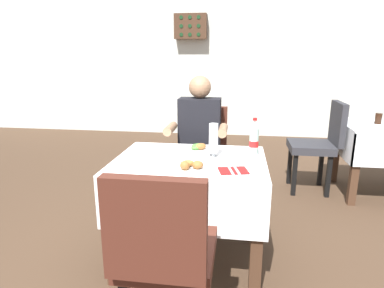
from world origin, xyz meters
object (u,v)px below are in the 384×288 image
(chair_far_diner_seat, at_px, (203,154))
(background_table_tumbler, at_px, (378,119))
(chair_near_camera_side, at_px, (164,252))
(cola_bottle_primary, at_px, (254,140))
(wall_bottle_rack, at_px, (191,26))
(plate_near_camera, at_px, (190,167))
(napkin_cutlery_set, at_px, (233,170))
(beer_glass_left, at_px, (213,141))
(main_dining_table, at_px, (190,185))
(plate_far_diner, at_px, (199,148))
(background_dining_table, at_px, (384,143))
(seated_diner_far, at_px, (199,140))
(background_chair_left, at_px, (320,141))

(chair_far_diner_seat, height_order, background_table_tumbler, chair_far_diner_seat)
(chair_near_camera_side, distance_m, cola_bottle_primary, 1.06)
(chair_far_diner_seat, bearing_deg, wall_bottle_rack, 100.33)
(plate_near_camera, bearing_deg, chair_far_diner_seat, 91.90)
(wall_bottle_rack, bearing_deg, napkin_cutlery_set, -78.16)
(plate_near_camera, xyz_separation_m, beer_glass_left, (0.12, 0.28, 0.10))
(chair_far_diner_seat, xyz_separation_m, wall_bottle_rack, (-0.57, 3.11, 1.38))
(main_dining_table, relative_size, plate_far_diner, 4.53)
(main_dining_table, xyz_separation_m, background_dining_table, (1.80, 1.44, -0.01))
(chair_far_diner_seat, height_order, wall_bottle_rack, wall_bottle_rack)
(background_table_tumbler, bearing_deg, cola_bottle_primary, -134.36)
(plate_far_diner, distance_m, beer_glass_left, 0.21)
(main_dining_table, distance_m, seated_diner_far, 0.69)
(chair_far_diner_seat, xyz_separation_m, plate_far_diner, (0.03, -0.57, 0.21))
(plate_far_diner, bearing_deg, plate_near_camera, -89.91)
(napkin_cutlery_set, bearing_deg, seated_diner_far, 109.72)
(chair_far_diner_seat, height_order, cola_bottle_primary, cola_bottle_primary)
(main_dining_table, relative_size, wall_bottle_rack, 1.79)
(chair_near_camera_side, distance_m, beer_glass_left, 0.92)
(plate_far_diner, distance_m, background_chair_left, 1.69)
(plate_near_camera, height_order, wall_bottle_rack, wall_bottle_rack)
(chair_near_camera_side, bearing_deg, chair_far_diner_seat, 90.00)
(chair_far_diner_seat, height_order, seated_diner_far, seated_diner_far)
(chair_far_diner_seat, distance_m, cola_bottle_primary, 0.84)
(cola_bottle_primary, height_order, wall_bottle_rack, wall_bottle_rack)
(cola_bottle_primary, bearing_deg, wall_bottle_rack, 104.74)
(chair_near_camera_side, distance_m, background_chair_left, 2.52)
(napkin_cutlery_set, xyz_separation_m, background_chair_left, (0.88, 1.64, -0.20))
(plate_near_camera, distance_m, plate_far_diner, 0.42)
(wall_bottle_rack, bearing_deg, background_dining_table, -46.03)
(wall_bottle_rack, bearing_deg, background_table_tumbler, -46.48)
(plate_far_diner, bearing_deg, cola_bottle_primary, -11.00)
(main_dining_table, bearing_deg, cola_bottle_primary, 18.06)
(chair_near_camera_side, xyz_separation_m, cola_bottle_primary, (0.42, 0.92, 0.31))
(plate_near_camera, distance_m, wall_bottle_rack, 4.31)
(plate_near_camera, bearing_deg, wall_bottle_rack, 98.31)
(seated_diner_far, height_order, napkin_cutlery_set, seated_diner_far)
(main_dining_table, height_order, napkin_cutlery_set, napkin_cutlery_set)
(cola_bottle_primary, xyz_separation_m, background_table_tumbler, (1.31, 1.34, -0.06))
(background_dining_table, distance_m, background_table_tumbler, 0.26)
(cola_bottle_primary, bearing_deg, beer_glass_left, -166.14)
(background_table_tumbler, bearing_deg, seated_diner_far, -155.53)
(napkin_cutlery_set, distance_m, background_chair_left, 1.87)
(chair_far_diner_seat, xyz_separation_m, seated_diner_far, (-0.02, -0.11, 0.16))
(background_dining_table, height_order, background_chair_left, background_chair_left)
(background_chair_left, bearing_deg, background_dining_table, -0.00)
(seated_diner_far, height_order, wall_bottle_rack, wall_bottle_rack)
(plate_near_camera, height_order, napkin_cutlery_set, plate_near_camera)
(cola_bottle_primary, distance_m, background_table_tumbler, 1.87)
(chair_far_diner_seat, relative_size, plate_near_camera, 3.78)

